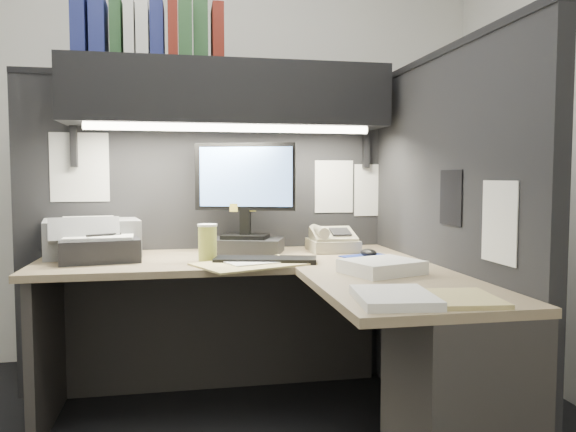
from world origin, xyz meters
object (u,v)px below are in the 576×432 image
at_px(desk, 326,351).
at_px(coffee_cup, 208,244).
at_px(telephone, 333,242).
at_px(printer, 92,237).
at_px(overhead_shelf, 229,95).
at_px(keyboard, 266,260).
at_px(monitor, 245,209).
at_px(notebook_stack, 100,249).

xyz_separation_m(desk, coffee_cup, (-0.42, 0.47, 0.36)).
bearing_deg(telephone, printer, 176.10).
bearing_deg(overhead_shelf, printer, 178.08).
bearing_deg(keyboard, overhead_shelf, 122.18).
relative_size(desk, monitor, 3.17).
xyz_separation_m(desk, printer, (-0.96, 0.77, 0.37)).
bearing_deg(notebook_stack, coffee_cup, -11.06).
relative_size(keyboard, notebook_stack, 1.32).
relative_size(keyboard, printer, 1.04).
bearing_deg(overhead_shelf, telephone, -7.52).
height_order(overhead_shelf, keyboard, overhead_shelf).
xyz_separation_m(monitor, printer, (-0.73, 0.06, -0.13)).
relative_size(overhead_shelf, notebook_stack, 4.64).
distance_m(monitor, notebook_stack, 0.70).
distance_m(keyboard, notebook_stack, 0.74).
height_order(desk, coffee_cup, coffee_cup).
relative_size(overhead_shelf, keyboard, 3.50).
distance_m(telephone, coffee_cup, 0.67).
bearing_deg(overhead_shelf, coffee_cup, -113.48).
xyz_separation_m(telephone, notebook_stack, (-1.10, -0.12, 0.00)).
bearing_deg(notebook_stack, telephone, 6.20).
bearing_deg(telephone, notebook_stack, -173.32).
relative_size(desk, keyboard, 3.84).
bearing_deg(overhead_shelf, keyboard, -71.43).
xyz_separation_m(coffee_cup, notebook_stack, (-0.47, 0.09, -0.03)).
height_order(monitor, keyboard, monitor).
bearing_deg(monitor, coffee_cup, -110.98).
relative_size(monitor, telephone, 2.22).
height_order(desk, keyboard, keyboard).
bearing_deg(desk, keyboard, 114.80).
bearing_deg(keyboard, notebook_stack, 179.16).
bearing_deg(coffee_cup, keyboard, -20.63).
xyz_separation_m(overhead_shelf, telephone, (0.51, -0.07, -0.72)).
xyz_separation_m(keyboard, printer, (-0.78, 0.39, 0.07)).
relative_size(coffee_cup, printer, 0.36).
height_order(printer, notebook_stack, printer).
bearing_deg(desk, overhead_shelf, 111.79).
distance_m(monitor, keyboard, 0.39).
height_order(overhead_shelf, coffee_cup, overhead_shelf).
height_order(coffee_cup, printer, printer).
bearing_deg(printer, keyboard, -37.64).
relative_size(desk, coffee_cup, 11.08).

